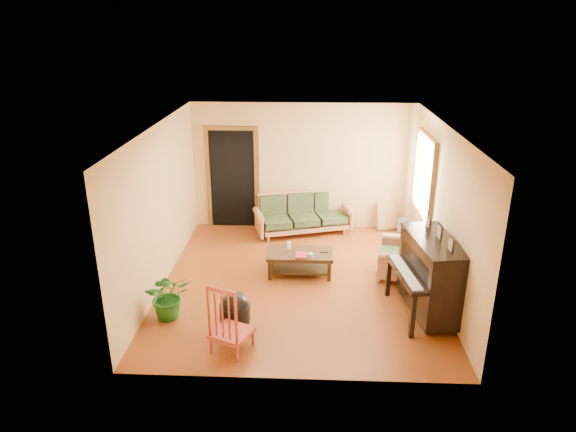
{
  "coord_description": "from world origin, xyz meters",
  "views": [
    {
      "loc": [
        0.16,
        -7.65,
        4.1
      ],
      "look_at": [
        -0.2,
        0.2,
        1.1
      ],
      "focal_mm": 32.0,
      "sensor_mm": 36.0,
      "label": 1
    }
  ],
  "objects_px": {
    "coffee_table": "(300,263)",
    "ceramic_crock": "(402,225)",
    "footstool": "(235,314)",
    "red_chair": "(231,316)",
    "sofa": "(303,214)",
    "piano": "(431,277)",
    "armchair": "(400,252)",
    "potted_plant": "(168,296)"
  },
  "relations": [
    {
      "from": "piano",
      "to": "footstool",
      "type": "height_order",
      "value": "piano"
    },
    {
      "from": "coffee_table",
      "to": "potted_plant",
      "type": "relative_size",
      "value": 1.56
    },
    {
      "from": "footstool",
      "to": "potted_plant",
      "type": "bearing_deg",
      "value": 167.38
    },
    {
      "from": "red_chair",
      "to": "piano",
      "type": "bearing_deg",
      "value": 43.03
    },
    {
      "from": "ceramic_crock",
      "to": "red_chair",
      "type": "bearing_deg",
      "value": -124.72
    },
    {
      "from": "coffee_table",
      "to": "footstool",
      "type": "relative_size",
      "value": 2.54
    },
    {
      "from": "armchair",
      "to": "footstool",
      "type": "height_order",
      "value": "armchair"
    },
    {
      "from": "coffee_table",
      "to": "piano",
      "type": "distance_m",
      "value": 2.31
    },
    {
      "from": "piano",
      "to": "potted_plant",
      "type": "distance_m",
      "value": 3.84
    },
    {
      "from": "sofa",
      "to": "ceramic_crock",
      "type": "bearing_deg",
      "value": -11.65
    },
    {
      "from": "coffee_table",
      "to": "footstool",
      "type": "distance_m",
      "value": 1.91
    },
    {
      "from": "piano",
      "to": "footstool",
      "type": "distance_m",
      "value": 2.89
    },
    {
      "from": "armchair",
      "to": "footstool",
      "type": "xyz_separation_m",
      "value": [
        -2.57,
        -1.7,
        -0.23
      ]
    },
    {
      "from": "coffee_table",
      "to": "red_chair",
      "type": "height_order",
      "value": "red_chair"
    },
    {
      "from": "coffee_table",
      "to": "footstool",
      "type": "height_order",
      "value": "footstool"
    },
    {
      "from": "sofa",
      "to": "armchair",
      "type": "bearing_deg",
      "value": -64.32
    },
    {
      "from": "armchair",
      "to": "ceramic_crock",
      "type": "xyz_separation_m",
      "value": [
        0.39,
        2.01,
        -0.31
      ]
    },
    {
      "from": "ceramic_crock",
      "to": "armchair",
      "type": "bearing_deg",
      "value": -101.07
    },
    {
      "from": "coffee_table",
      "to": "red_chair",
      "type": "bearing_deg",
      "value": -110.9
    },
    {
      "from": "coffee_table",
      "to": "armchair",
      "type": "distance_m",
      "value": 1.7
    },
    {
      "from": "sofa",
      "to": "armchair",
      "type": "relative_size",
      "value": 2.18
    },
    {
      "from": "footstool",
      "to": "coffee_table",
      "type": "bearing_deg",
      "value": 62.66
    },
    {
      "from": "piano",
      "to": "potted_plant",
      "type": "height_order",
      "value": "piano"
    },
    {
      "from": "piano",
      "to": "ceramic_crock",
      "type": "relative_size",
      "value": 5.13
    },
    {
      "from": "sofa",
      "to": "red_chair",
      "type": "xyz_separation_m",
      "value": [
        -0.88,
        -4.05,
        0.09
      ]
    },
    {
      "from": "sofa",
      "to": "armchair",
      "type": "height_order",
      "value": "armchair"
    },
    {
      "from": "red_chair",
      "to": "ceramic_crock",
      "type": "relative_size",
      "value": 3.78
    },
    {
      "from": "footstool",
      "to": "potted_plant",
      "type": "distance_m",
      "value": 1.04
    },
    {
      "from": "potted_plant",
      "to": "red_chair",
      "type": "bearing_deg",
      "value": -35.7
    },
    {
      "from": "footstool",
      "to": "red_chair",
      "type": "xyz_separation_m",
      "value": [
        0.03,
        -0.52,
        0.29
      ]
    },
    {
      "from": "coffee_table",
      "to": "potted_plant",
      "type": "height_order",
      "value": "potted_plant"
    },
    {
      "from": "sofa",
      "to": "red_chair",
      "type": "distance_m",
      "value": 4.14
    },
    {
      "from": "piano",
      "to": "red_chair",
      "type": "relative_size",
      "value": 1.36
    },
    {
      "from": "piano",
      "to": "armchair",
      "type": "bearing_deg",
      "value": 93.5
    },
    {
      "from": "coffee_table",
      "to": "ceramic_crock",
      "type": "bearing_deg",
      "value": 43.98
    },
    {
      "from": "armchair",
      "to": "potted_plant",
      "type": "bearing_deg",
      "value": -145.93
    },
    {
      "from": "red_chair",
      "to": "sofa",
      "type": "bearing_deg",
      "value": 100.69
    },
    {
      "from": "sofa",
      "to": "red_chair",
      "type": "relative_size",
      "value": 1.91
    },
    {
      "from": "ceramic_crock",
      "to": "piano",
      "type": "bearing_deg",
      "value": -92.52
    },
    {
      "from": "sofa",
      "to": "piano",
      "type": "height_order",
      "value": "piano"
    },
    {
      "from": "armchair",
      "to": "piano",
      "type": "distance_m",
      "value": 1.23
    },
    {
      "from": "armchair",
      "to": "footstool",
      "type": "relative_size",
      "value": 2.0
    }
  ]
}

